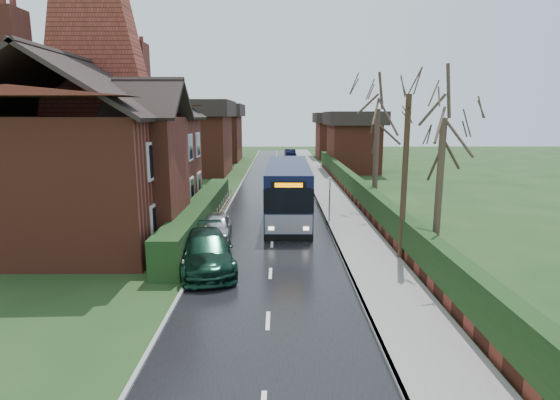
{
  "coord_description": "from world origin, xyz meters",
  "views": [
    {
      "loc": [
        0.32,
        -18.13,
        6.04
      ],
      "look_at": [
        0.39,
        3.86,
        1.8
      ],
      "focal_mm": 28.0,
      "sensor_mm": 36.0,
      "label": 1
    }
  ],
  "objects_px": {
    "car_silver": "(216,227)",
    "bus_stop_sign": "(330,193)",
    "car_green": "(206,251)",
    "telegraph_pole": "(404,179)",
    "brick_house": "(105,148)",
    "bus": "(288,191)"
  },
  "relations": [
    {
      "from": "brick_house",
      "to": "car_green",
      "type": "height_order",
      "value": "brick_house"
    },
    {
      "from": "bus",
      "to": "car_silver",
      "type": "distance_m",
      "value": 6.11
    },
    {
      "from": "car_silver",
      "to": "telegraph_pole",
      "type": "bearing_deg",
      "value": -26.91
    },
    {
      "from": "car_silver",
      "to": "telegraph_pole",
      "type": "height_order",
      "value": "telegraph_pole"
    },
    {
      "from": "car_silver",
      "to": "bus_stop_sign",
      "type": "relative_size",
      "value": 1.37
    },
    {
      "from": "bus_stop_sign",
      "to": "brick_house",
      "type": "bearing_deg",
      "value": -156.99
    },
    {
      "from": "brick_house",
      "to": "bus_stop_sign",
      "type": "height_order",
      "value": "brick_house"
    },
    {
      "from": "brick_house",
      "to": "bus_stop_sign",
      "type": "relative_size",
      "value": 5.36
    },
    {
      "from": "telegraph_pole",
      "to": "car_green",
      "type": "bearing_deg",
      "value": -157.93
    },
    {
      "from": "car_green",
      "to": "telegraph_pole",
      "type": "height_order",
      "value": "telegraph_pole"
    },
    {
      "from": "car_silver",
      "to": "telegraph_pole",
      "type": "relative_size",
      "value": 0.54
    },
    {
      "from": "bus",
      "to": "car_silver",
      "type": "height_order",
      "value": "bus"
    },
    {
      "from": "bus",
      "to": "bus_stop_sign",
      "type": "relative_size",
      "value": 3.93
    },
    {
      "from": "car_green",
      "to": "bus_stop_sign",
      "type": "height_order",
      "value": "bus_stop_sign"
    },
    {
      "from": "car_silver",
      "to": "bus_stop_sign",
      "type": "xyz_separation_m",
      "value": [
        5.98,
        3.11,
        1.16
      ]
    },
    {
      "from": "bus",
      "to": "telegraph_pole",
      "type": "relative_size",
      "value": 1.55
    },
    {
      "from": "car_silver",
      "to": "brick_house",
      "type": "bearing_deg",
      "value": 156.78
    },
    {
      "from": "car_silver",
      "to": "bus",
      "type": "bearing_deg",
      "value": 46.95
    },
    {
      "from": "car_silver",
      "to": "telegraph_pole",
      "type": "distance_m",
      "value": 9.35
    },
    {
      "from": "brick_house",
      "to": "car_green",
      "type": "distance_m",
      "value": 9.44
    },
    {
      "from": "bus_stop_sign",
      "to": "telegraph_pole",
      "type": "relative_size",
      "value": 0.39
    },
    {
      "from": "bus",
      "to": "car_green",
      "type": "bearing_deg",
      "value": -110.1
    }
  ]
}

